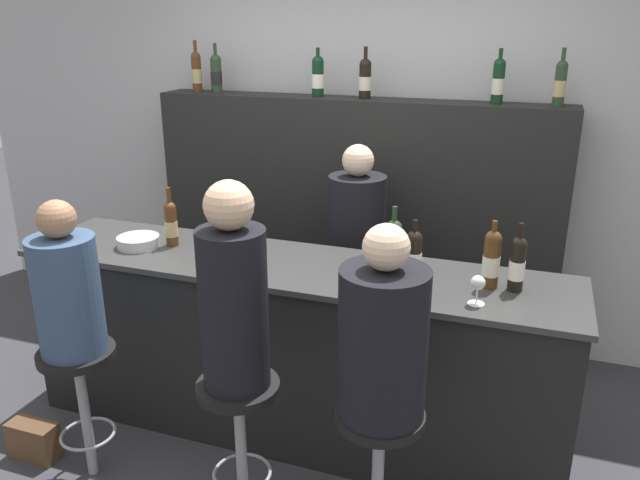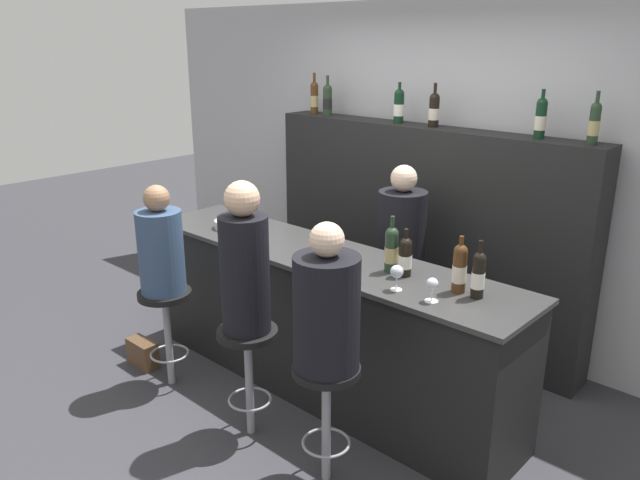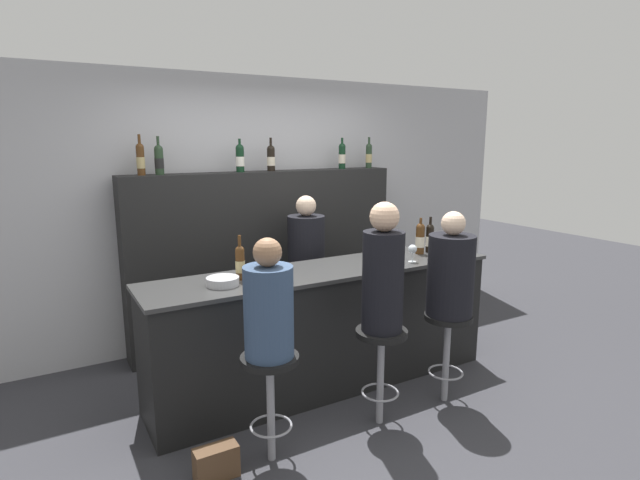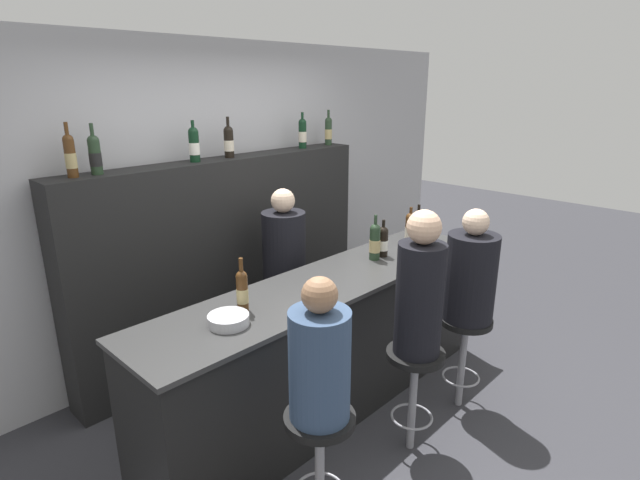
{
  "view_description": "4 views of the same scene",
  "coord_description": "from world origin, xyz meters",
  "px_view_note": "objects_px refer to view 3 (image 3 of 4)",
  "views": [
    {
      "loc": [
        1.14,
        -2.44,
        2.16
      ],
      "look_at": [
        0.17,
        0.29,
        1.14
      ],
      "focal_mm": 35.0,
      "sensor_mm": 36.0,
      "label": 1
    },
    {
      "loc": [
        2.59,
        -2.52,
        2.34
      ],
      "look_at": [
        0.05,
        0.23,
        1.11
      ],
      "focal_mm": 35.0,
      "sensor_mm": 36.0,
      "label": 2
    },
    {
      "loc": [
        -1.95,
        -2.98,
        1.98
      ],
      "look_at": [
        -0.04,
        0.33,
        1.22
      ],
      "focal_mm": 28.0,
      "sensor_mm": 36.0,
      "label": 3
    },
    {
      "loc": [
        -2.3,
        -1.83,
        2.27
      ],
      "look_at": [
        -0.01,
        0.38,
        1.25
      ],
      "focal_mm": 28.0,
      "sensor_mm": 36.0,
      "label": 4
    }
  ],
  "objects_px": {
    "wine_bottle_backbar_4": "(342,156)",
    "bar_stool_middle": "(381,351)",
    "wine_glass_1": "(433,248)",
    "handbag": "(216,463)",
    "wine_bottle_counter_2": "(388,245)",
    "wine_bottle_backbar_2": "(240,158)",
    "wine_bottle_backbar_0": "(141,159)",
    "wine_bottle_backbar_3": "(271,158)",
    "wine_bottle_backbar_1": "(159,159)",
    "wine_glass_0": "(413,250)",
    "bar_stool_left": "(270,380)",
    "wine_bottle_counter_0": "(240,262)",
    "bar_stool_right": "(448,334)",
    "guest_seated_left": "(269,307)",
    "guest_seated_middle": "(383,274)",
    "wine_bottle_counter_4": "(430,238)",
    "wine_bottle_counter_1": "(378,243)",
    "bartender": "(306,282)",
    "guest_seated_right": "(451,272)",
    "wine_bottle_counter_3": "(420,238)",
    "wine_bottle_backbar_5": "(369,155)",
    "metal_bowl": "(223,281)"
  },
  "relations": [
    {
      "from": "wine_bottle_backbar_4",
      "to": "bar_stool_middle",
      "type": "relative_size",
      "value": 0.45
    },
    {
      "from": "wine_glass_1",
      "to": "handbag",
      "type": "relative_size",
      "value": 0.52
    },
    {
      "from": "wine_bottle_counter_2",
      "to": "wine_bottle_backbar_2",
      "type": "relative_size",
      "value": 0.94
    },
    {
      "from": "wine_bottle_backbar_0",
      "to": "wine_bottle_backbar_3",
      "type": "bearing_deg",
      "value": -0.0
    },
    {
      "from": "wine_bottle_backbar_1",
      "to": "wine_glass_1",
      "type": "xyz_separation_m",
      "value": [
        1.95,
        -1.33,
        -0.74
      ]
    },
    {
      "from": "wine_bottle_backbar_0",
      "to": "handbag",
      "type": "distance_m",
      "value": 2.52
    },
    {
      "from": "wine_glass_0",
      "to": "wine_glass_1",
      "type": "relative_size",
      "value": 1.09
    },
    {
      "from": "wine_bottle_backbar_1",
      "to": "wine_glass_1",
      "type": "bearing_deg",
      "value": -34.32
    },
    {
      "from": "wine_glass_1",
      "to": "wine_glass_0",
      "type": "bearing_deg",
      "value": 180.0
    },
    {
      "from": "wine_glass_1",
      "to": "bar_stool_left",
      "type": "xyz_separation_m",
      "value": [
        -1.76,
        -0.51,
        -0.54
      ]
    },
    {
      "from": "wine_bottle_counter_0",
      "to": "bar_stool_middle",
      "type": "xyz_separation_m",
      "value": [
        0.74,
        -0.72,
        -0.58
      ]
    },
    {
      "from": "bar_stool_right",
      "to": "wine_bottle_backbar_2",
      "type": "bearing_deg",
      "value": 116.55
    },
    {
      "from": "wine_bottle_counter_0",
      "to": "wine_bottle_counter_2",
      "type": "xyz_separation_m",
      "value": [
        1.34,
        0.0,
        -0.01
      ]
    },
    {
      "from": "wine_bottle_counter_2",
      "to": "bar_stool_middle",
      "type": "relative_size",
      "value": 0.41
    },
    {
      "from": "guest_seated_left",
      "to": "guest_seated_middle",
      "type": "height_order",
      "value": "guest_seated_middle"
    },
    {
      "from": "bar_stool_middle",
      "to": "handbag",
      "type": "height_order",
      "value": "bar_stool_middle"
    },
    {
      "from": "wine_bottle_counter_4",
      "to": "wine_bottle_counter_1",
      "type": "bearing_deg",
      "value": -180.0
    },
    {
      "from": "wine_bottle_backbar_1",
      "to": "bartender",
      "type": "relative_size",
      "value": 0.22
    },
    {
      "from": "handbag",
      "to": "wine_bottle_backbar_2",
      "type": "bearing_deg",
      "value": 63.55
    },
    {
      "from": "wine_glass_1",
      "to": "guest_seated_right",
      "type": "height_order",
      "value": "guest_seated_right"
    },
    {
      "from": "wine_bottle_counter_3",
      "to": "guest_seated_right",
      "type": "xyz_separation_m",
      "value": [
        -0.33,
        -0.72,
        -0.1
      ]
    },
    {
      "from": "bartender",
      "to": "handbag",
      "type": "bearing_deg",
      "value": -135.08
    },
    {
      "from": "wine_bottle_backbar_2",
      "to": "bar_stool_right",
      "type": "bearing_deg",
      "value": -63.45
    },
    {
      "from": "guest_seated_right",
      "to": "wine_bottle_counter_2",
      "type": "bearing_deg",
      "value": 92.5
    },
    {
      "from": "wine_bottle_backbar_1",
      "to": "guest_seated_middle",
      "type": "distance_m",
      "value": 2.22
    },
    {
      "from": "wine_bottle_backbar_4",
      "to": "bar_stool_middle",
      "type": "xyz_separation_m",
      "value": [
        -0.83,
        -1.84,
        -1.28
      ]
    },
    {
      "from": "wine_bottle_backbar_5",
      "to": "bar_stool_middle",
      "type": "xyz_separation_m",
      "value": [
        -1.17,
        -1.84,
        -1.28
      ]
    },
    {
      "from": "wine_bottle_backbar_3",
      "to": "wine_bottle_counter_2",
      "type": "bearing_deg",
      "value": -62.94
    },
    {
      "from": "wine_bottle_backbar_0",
      "to": "guest_seated_middle",
      "type": "relative_size",
      "value": 0.38
    },
    {
      "from": "wine_bottle_counter_3",
      "to": "wine_bottle_backbar_4",
      "type": "bearing_deg",
      "value": 96.11
    },
    {
      "from": "wine_bottle_backbar_1",
      "to": "wine_bottle_backbar_4",
      "type": "bearing_deg",
      "value": 0.0
    },
    {
      "from": "wine_glass_0",
      "to": "bartender",
      "type": "xyz_separation_m",
      "value": [
        -0.56,
        0.83,
        -0.41
      ]
    },
    {
      "from": "wine_bottle_counter_4",
      "to": "metal_bowl",
      "type": "height_order",
      "value": "wine_bottle_counter_4"
    },
    {
      "from": "wine_bottle_counter_3",
      "to": "guest_seated_left",
      "type": "height_order",
      "value": "guest_seated_left"
    },
    {
      "from": "wine_bottle_backbar_2",
      "to": "guest_seated_middle",
      "type": "bearing_deg",
      "value": -80.96
    },
    {
      "from": "wine_bottle_counter_2",
      "to": "wine_glass_0",
      "type": "relative_size",
      "value": 1.96
    },
    {
      "from": "wine_bottle_backbar_4",
      "to": "bar_stool_right",
      "type": "xyz_separation_m",
      "value": [
        -0.21,
        -1.84,
        -1.28
      ]
    },
    {
      "from": "wine_bottle_backbar_2",
      "to": "metal_bowl",
      "type": "bearing_deg",
      "value": -117.18
    },
    {
      "from": "wine_glass_1",
      "to": "bar_stool_middle",
      "type": "bearing_deg",
      "value": -151.06
    },
    {
      "from": "metal_bowl",
      "to": "bar_stool_right",
      "type": "bearing_deg",
      "value": -22.58
    },
    {
      "from": "wine_bottle_counter_3",
      "to": "wine_bottle_counter_4",
      "type": "xyz_separation_m",
      "value": [
        0.11,
        0.0,
        -0.01
      ]
    },
    {
      "from": "wine_bottle_backbar_1",
      "to": "bar_stool_right",
      "type": "distance_m",
      "value": 2.78
    },
    {
      "from": "guest_seated_left",
      "to": "handbag",
      "type": "distance_m",
      "value": 0.98
    },
    {
      "from": "guest_seated_left",
      "to": "handbag",
      "type": "relative_size",
      "value": 2.81
    },
    {
      "from": "bar_stool_right",
      "to": "wine_bottle_backbar_4",
      "type": "bearing_deg",
      "value": 83.53
    },
    {
      "from": "bar_stool_middle",
      "to": "guest_seated_middle",
      "type": "xyz_separation_m",
      "value": [
        0.0,
        0.0,
        0.56
      ]
    },
    {
      "from": "wine_bottle_counter_0",
      "to": "wine_bottle_counter_4",
      "type": "xyz_separation_m",
      "value": [
        1.81,
        0.0,
        0.0
      ]
    },
    {
      "from": "wine_bottle_backbar_3",
      "to": "wine_glass_0",
      "type": "xyz_separation_m",
      "value": [
        0.66,
        -1.33,
        -0.72
      ]
    },
    {
      "from": "wine_glass_0",
      "to": "bartender",
      "type": "distance_m",
      "value": 1.08
    },
    {
      "from": "bar_stool_middle",
      "to": "metal_bowl",
      "type": "bearing_deg",
      "value": 144.91
    }
  ]
}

